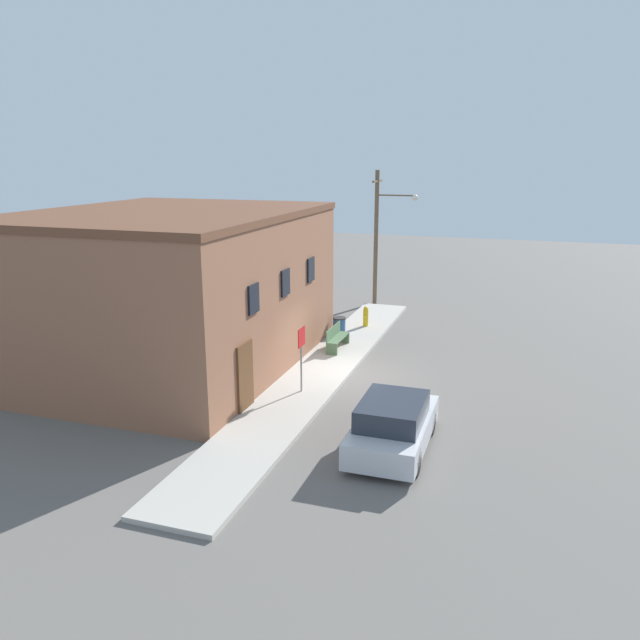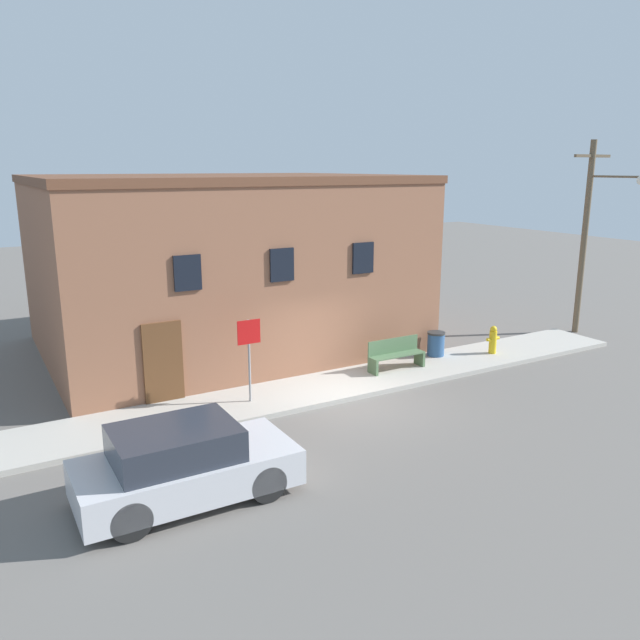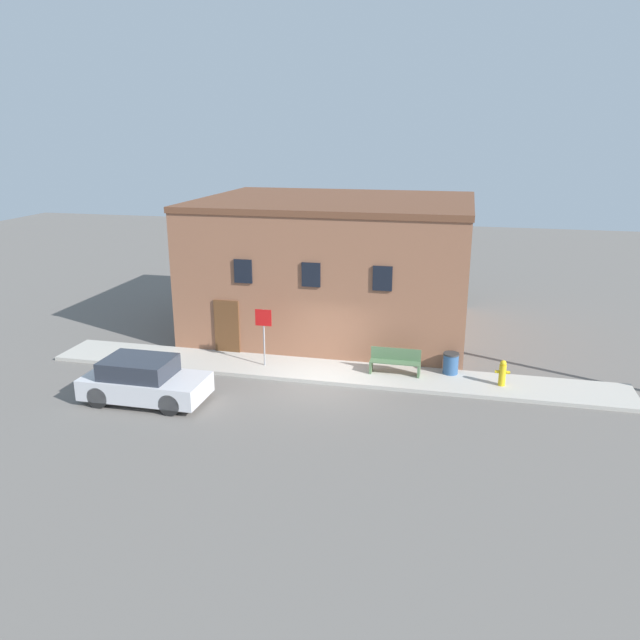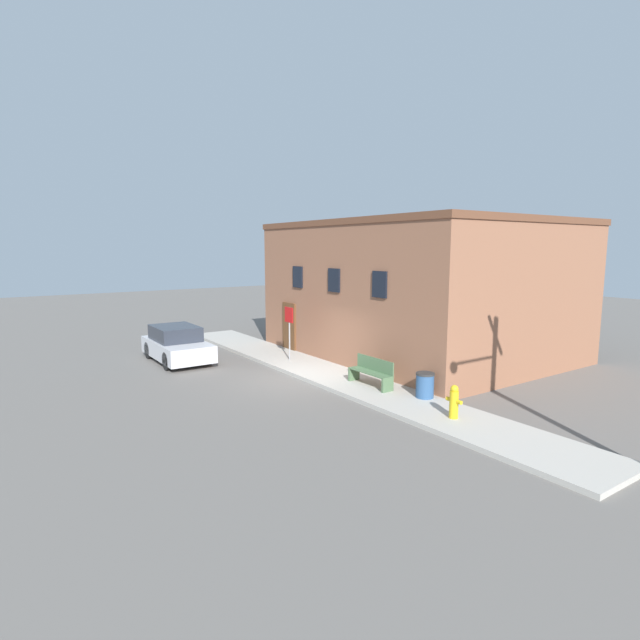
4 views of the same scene
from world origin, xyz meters
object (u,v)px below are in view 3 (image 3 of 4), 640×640
Objects in this scene: parked_car at (144,381)px; fire_hydrant at (502,373)px; stop_sign at (264,327)px; trash_bin at (451,363)px; bench at (395,361)px.

fire_hydrant is at bearing 17.79° from parked_car.
stop_sign is 6.82m from trash_bin.
stop_sign is at bearing -176.73° from bench.
bench is (4.77, 0.27, -1.02)m from stop_sign.
trash_bin is 0.19× the size of parked_car.
stop_sign is 2.80× the size of trash_bin.
fire_hydrant is 0.23× the size of parked_car.
parked_car is at bearing -162.21° from fire_hydrant.
trash_bin is (1.92, 0.46, -0.07)m from bench.
stop_sign reaches higher than trash_bin.
bench is (-3.65, 0.26, 0.00)m from fire_hydrant.
bench is 0.45× the size of parked_car.
parked_car reaches higher than trash_bin.
stop_sign reaches higher than parked_car.
parked_car is (-2.89, -3.62, -0.92)m from stop_sign.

